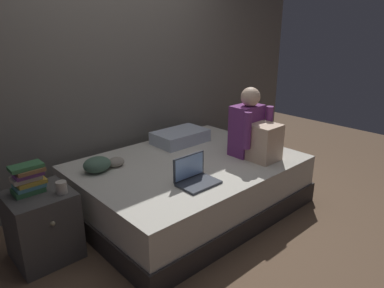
{
  "coord_description": "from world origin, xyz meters",
  "views": [
    {
      "loc": [
        -1.81,
        -1.93,
        1.68
      ],
      "look_at": [
        0.06,
        0.1,
        0.72
      ],
      "focal_mm": 32.76,
      "sensor_mm": 36.0,
      "label": 1
    }
  ],
  "objects_px": {
    "clothes_pile": "(101,164)",
    "person_sitting": "(254,131)",
    "mug": "(62,188)",
    "book_stack": "(28,179)",
    "bed": "(188,184)",
    "nightstand": "(43,225)",
    "laptop": "(195,177)",
    "pillow": "(180,137)"
  },
  "relations": [
    {
      "from": "clothes_pile",
      "to": "person_sitting",
      "type": "bearing_deg",
      "value": -28.31
    },
    {
      "from": "mug",
      "to": "book_stack",
      "type": "bearing_deg",
      "value": 133.19
    },
    {
      "from": "mug",
      "to": "clothes_pile",
      "type": "height_order",
      "value": "mug"
    },
    {
      "from": "bed",
      "to": "book_stack",
      "type": "height_order",
      "value": "book_stack"
    },
    {
      "from": "nightstand",
      "to": "clothes_pile",
      "type": "relative_size",
      "value": 1.41
    },
    {
      "from": "person_sitting",
      "to": "mug",
      "type": "xyz_separation_m",
      "value": [
        -1.71,
        0.37,
        -0.15
      ]
    },
    {
      "from": "person_sitting",
      "to": "laptop",
      "type": "bearing_deg",
      "value": -175.88
    },
    {
      "from": "bed",
      "to": "clothes_pile",
      "type": "relative_size",
      "value": 5.32
    },
    {
      "from": "mug",
      "to": "person_sitting",
      "type": "bearing_deg",
      "value": -12.24
    },
    {
      "from": "book_stack",
      "to": "clothes_pile",
      "type": "bearing_deg",
      "value": 11.1
    },
    {
      "from": "bed",
      "to": "laptop",
      "type": "height_order",
      "value": "laptop"
    },
    {
      "from": "person_sitting",
      "to": "pillow",
      "type": "distance_m",
      "value": 0.83
    },
    {
      "from": "book_stack",
      "to": "mug",
      "type": "distance_m",
      "value": 0.24
    },
    {
      "from": "clothes_pile",
      "to": "mug",
      "type": "bearing_deg",
      "value": -147.75
    },
    {
      "from": "nightstand",
      "to": "book_stack",
      "type": "bearing_deg",
      "value": 121.21
    },
    {
      "from": "book_stack",
      "to": "mug",
      "type": "xyz_separation_m",
      "value": [
        0.16,
        -0.17,
        -0.06
      ]
    },
    {
      "from": "pillow",
      "to": "book_stack",
      "type": "relative_size",
      "value": 2.51
    },
    {
      "from": "pillow",
      "to": "mug",
      "type": "height_order",
      "value": "mug"
    },
    {
      "from": "person_sitting",
      "to": "clothes_pile",
      "type": "height_order",
      "value": "person_sitting"
    },
    {
      "from": "person_sitting",
      "to": "book_stack",
      "type": "bearing_deg",
      "value": 163.8
    },
    {
      "from": "laptop",
      "to": "book_stack",
      "type": "height_order",
      "value": "book_stack"
    },
    {
      "from": "mug",
      "to": "pillow",
      "type": "bearing_deg",
      "value": 15.39
    },
    {
      "from": "bed",
      "to": "person_sitting",
      "type": "xyz_separation_m",
      "value": [
        0.54,
        -0.32,
        0.49
      ]
    },
    {
      "from": "bed",
      "to": "laptop",
      "type": "bearing_deg",
      "value": -125.81
    },
    {
      "from": "bed",
      "to": "mug",
      "type": "relative_size",
      "value": 22.22
    },
    {
      "from": "mug",
      "to": "bed",
      "type": "bearing_deg",
      "value": -2.35
    },
    {
      "from": "person_sitting",
      "to": "mug",
      "type": "height_order",
      "value": "person_sitting"
    },
    {
      "from": "person_sitting",
      "to": "book_stack",
      "type": "xyz_separation_m",
      "value": [
        -1.87,
        0.54,
        -0.09
      ]
    },
    {
      "from": "bed",
      "to": "book_stack",
      "type": "relative_size",
      "value": 8.95
    },
    {
      "from": "person_sitting",
      "to": "nightstand",
      "type": "bearing_deg",
      "value": 165.06
    },
    {
      "from": "clothes_pile",
      "to": "pillow",
      "type": "bearing_deg",
      "value": 6.1
    },
    {
      "from": "bed",
      "to": "laptop",
      "type": "relative_size",
      "value": 6.25
    },
    {
      "from": "nightstand",
      "to": "laptop",
      "type": "distance_m",
      "value": 1.19
    },
    {
      "from": "book_stack",
      "to": "clothes_pile",
      "type": "height_order",
      "value": "book_stack"
    },
    {
      "from": "person_sitting",
      "to": "clothes_pile",
      "type": "bearing_deg",
      "value": 151.69
    },
    {
      "from": "nightstand",
      "to": "mug",
      "type": "height_order",
      "value": "mug"
    },
    {
      "from": "nightstand",
      "to": "mug",
      "type": "bearing_deg",
      "value": -42.69
    },
    {
      "from": "pillow",
      "to": "clothes_pile",
      "type": "bearing_deg",
      "value": -173.9
    },
    {
      "from": "person_sitting",
      "to": "pillow",
      "type": "xyz_separation_m",
      "value": [
        -0.24,
        0.77,
        -0.19
      ]
    },
    {
      "from": "pillow",
      "to": "book_stack",
      "type": "height_order",
      "value": "book_stack"
    },
    {
      "from": "person_sitting",
      "to": "clothes_pile",
      "type": "distance_m",
      "value": 1.42
    },
    {
      "from": "pillow",
      "to": "book_stack",
      "type": "xyz_separation_m",
      "value": [
        -1.62,
        -0.23,
        0.1
      ]
    }
  ]
}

